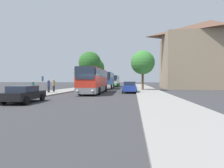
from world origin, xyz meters
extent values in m
plane|color=#38383A|center=(0.00, 0.00, 0.00)|extent=(300.00, 300.00, 0.00)
cube|color=gray|center=(-7.00, 0.00, 0.07)|extent=(4.00, 120.00, 0.15)
cube|color=gray|center=(7.00, 0.00, 0.07)|extent=(4.00, 120.00, 0.15)
cube|color=gray|center=(21.08, 20.51, 5.81)|extent=(19.81, 10.85, 11.62)
pyramid|color=brown|center=(21.08, 20.51, 13.24)|extent=(19.81, 10.85, 3.25)
cube|color=gray|center=(-0.92, 4.58, 0.62)|extent=(2.83, 11.16, 0.70)
cube|color=red|center=(-0.92, 4.58, 1.65)|extent=(2.83, 11.16, 1.35)
cube|color=#232D3D|center=(-0.92, 4.58, 2.80)|extent=(2.84, 10.94, 0.95)
cube|color=red|center=(-0.92, 4.58, 3.34)|extent=(2.77, 10.94, 0.12)
cube|color=#232D3D|center=(-0.71, -0.99, 2.65)|extent=(2.18, 0.14, 1.45)
sphere|color=#F4EAC1|center=(-1.56, -1.04, 0.66)|extent=(0.24, 0.24, 0.24)
sphere|color=#F4EAC1|center=(0.14, -0.98, 0.66)|extent=(0.24, 0.24, 0.24)
cylinder|color=black|center=(-2.00, 1.21, 0.50)|extent=(0.34, 1.01, 1.00)
cylinder|color=black|center=(0.42, 1.30, 0.50)|extent=(0.34, 1.01, 1.00)
cylinder|color=black|center=(-2.25, 7.86, 0.50)|extent=(0.34, 1.01, 1.00)
cylinder|color=black|center=(0.17, 7.94, 0.50)|extent=(0.34, 1.01, 1.00)
cube|color=silver|center=(-1.20, 17.92, 0.62)|extent=(2.83, 10.33, 0.70)
cube|color=#285BA8|center=(-1.20, 17.92, 1.67)|extent=(2.83, 10.33, 1.40)
cube|color=#232D3D|center=(-1.20, 17.92, 2.85)|extent=(2.85, 10.13, 0.95)
cube|color=#285BA8|center=(-1.20, 17.92, 3.38)|extent=(2.78, 10.13, 0.12)
cube|color=#232D3D|center=(-1.01, 12.77, 2.70)|extent=(2.22, 0.14, 1.45)
sphere|color=#F4EAC1|center=(-1.88, 12.72, 0.66)|extent=(0.24, 0.24, 0.24)
sphere|color=#F4EAC1|center=(-0.15, 12.78, 0.66)|extent=(0.24, 0.24, 0.24)
cylinder|color=black|center=(-2.32, 14.81, 0.50)|extent=(0.34, 1.01, 1.00)
cylinder|color=black|center=(0.14, 14.89, 0.50)|extent=(0.34, 1.01, 1.00)
cylinder|color=black|center=(-2.54, 20.95, 0.50)|extent=(0.34, 1.01, 1.00)
cylinder|color=black|center=(-0.08, 21.04, 0.50)|extent=(0.34, 1.01, 1.00)
cube|color=#238942|center=(-1.16, 31.52, 0.62)|extent=(2.74, 10.63, 0.70)
cube|color=silver|center=(-1.16, 31.52, 1.55)|extent=(2.74, 10.63, 1.16)
cube|color=#232D3D|center=(-1.16, 31.52, 2.61)|extent=(2.76, 10.42, 0.95)
cube|color=silver|center=(-1.16, 31.52, 3.14)|extent=(2.68, 10.42, 0.12)
cube|color=#232D3D|center=(-1.06, 26.20, 2.46)|extent=(2.29, 0.10, 1.45)
sphere|color=#F4EAC1|center=(-1.95, 26.16, 0.66)|extent=(0.24, 0.24, 0.24)
sphere|color=#F4EAC1|center=(-0.17, 26.20, 0.66)|extent=(0.24, 0.24, 0.24)
cylinder|color=black|center=(-2.38, 28.32, 0.50)|extent=(0.32, 1.01, 1.00)
cylinder|color=black|center=(0.17, 28.37, 0.50)|extent=(0.32, 1.01, 1.00)
cylinder|color=black|center=(-2.49, 34.67, 0.50)|extent=(0.32, 1.01, 1.00)
cylinder|color=black|center=(0.05, 34.72, 0.50)|extent=(0.32, 1.01, 1.00)
cube|color=black|center=(-4.16, -6.62, 0.61)|extent=(2.02, 4.04, 0.59)
cube|color=#232D3D|center=(-4.15, -6.77, 1.14)|extent=(1.70, 2.14, 0.47)
cylinder|color=black|center=(-5.13, -5.44, 0.31)|extent=(0.23, 0.63, 0.62)
cylinder|color=black|center=(-3.31, -5.35, 0.31)|extent=(0.23, 0.63, 0.62)
cylinder|color=black|center=(-5.01, -7.89, 0.31)|extent=(0.23, 0.63, 0.62)
cylinder|color=black|center=(-3.19, -7.80, 0.31)|extent=(0.23, 0.63, 0.62)
cube|color=#233D9E|center=(4.07, 5.79, 0.68)|extent=(1.86, 4.41, 0.75)
cube|color=#232D3D|center=(4.07, 5.97, 1.35)|extent=(1.64, 2.30, 0.57)
cylinder|color=black|center=(5.00, 4.42, 0.31)|extent=(0.20, 0.62, 0.62)
cylinder|color=black|center=(3.14, 4.42, 0.31)|extent=(0.20, 0.62, 0.62)
cylinder|color=black|center=(5.00, 7.16, 0.31)|extent=(0.20, 0.62, 0.62)
cylinder|color=black|center=(3.14, 7.16, 0.31)|extent=(0.20, 0.62, 0.62)
cube|color=red|center=(4.01, 20.04, 0.65)|extent=(1.96, 4.08, 0.67)
cube|color=#232D3D|center=(4.01, 20.20, 1.24)|extent=(1.72, 2.13, 0.52)
cylinder|color=black|center=(4.97, 18.77, 0.31)|extent=(0.20, 0.62, 0.62)
cylinder|color=black|center=(3.03, 18.78, 0.31)|extent=(0.20, 0.62, 0.62)
cylinder|color=black|center=(4.98, 21.30, 0.31)|extent=(0.20, 0.62, 0.62)
cylinder|color=black|center=(3.04, 21.31, 0.31)|extent=(0.20, 0.62, 0.62)
cylinder|color=gray|center=(-7.31, 2.00, 1.27)|extent=(0.08, 0.08, 2.25)
cube|color=#1E56A3|center=(-7.31, 2.00, 2.05)|extent=(0.03, 0.45, 0.60)
cylinder|color=#23232D|center=(-8.02, 0.89, 0.53)|extent=(0.30, 0.30, 0.76)
cylinder|color=#236656|center=(-8.02, 0.89, 1.23)|extent=(0.36, 0.36, 0.64)
sphere|color=tan|center=(-8.02, 0.89, 1.65)|extent=(0.21, 0.21, 0.21)
cylinder|color=#23232D|center=(-7.16, 4.89, 0.59)|extent=(0.30, 0.30, 0.89)
cylinder|color=olive|center=(-7.16, 4.89, 1.40)|extent=(0.36, 0.36, 0.74)
sphere|color=tan|center=(-7.16, 4.89, 1.89)|extent=(0.24, 0.24, 0.24)
cylinder|color=#23232D|center=(-6.93, 2.89, 0.58)|extent=(0.30, 0.30, 0.86)
cylinder|color=navy|center=(-6.93, 2.89, 1.37)|extent=(0.36, 0.36, 0.72)
sphere|color=tan|center=(-6.93, 2.89, 1.85)|extent=(0.23, 0.23, 0.23)
cylinder|color=#47331E|center=(-7.84, 35.03, 1.77)|extent=(0.40, 0.40, 3.24)
sphere|color=#286023|center=(-7.84, 35.03, 5.76)|extent=(6.34, 6.34, 6.34)
cylinder|color=#513D23|center=(-6.94, 25.63, 2.20)|extent=(0.40, 0.40, 4.11)
sphere|color=#286023|center=(-6.94, 25.63, 6.48)|extent=(5.94, 5.94, 5.94)
cylinder|color=brown|center=(6.22, 11.57, 1.77)|extent=(0.40, 0.40, 3.25)
sphere|color=#387F33|center=(6.22, 11.57, 4.97)|extent=(4.20, 4.20, 4.20)
camera|label=1|loc=(4.65, -19.74, 1.81)|focal=28.00mm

